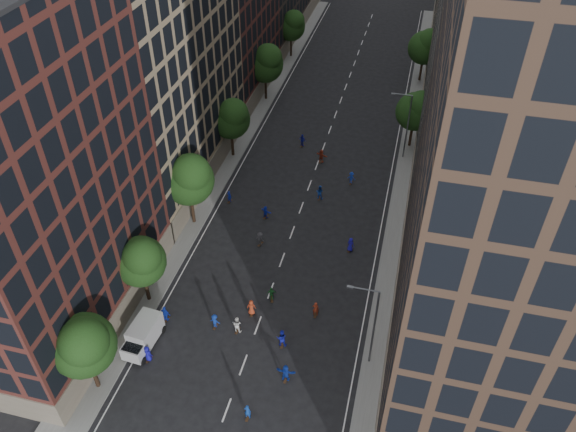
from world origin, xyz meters
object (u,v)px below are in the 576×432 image
at_px(cargo_van, 143,335).
at_px(streetlamp_far, 406,123).
at_px(skater_2, 282,338).
at_px(skater_0, 148,354).
at_px(streetlamp_near, 372,323).
at_px(skater_1, 248,412).

bearing_deg(cargo_van, streetlamp_far, 65.54).
distance_m(streetlamp_far, skater_2, 34.25).
distance_m(skater_0, skater_2, 11.77).
relative_size(streetlamp_near, skater_0, 5.50).
distance_m(streetlamp_near, skater_0, 19.60).
height_order(streetlamp_near, skater_0, streetlamp_near).
height_order(streetlamp_near, cargo_van, streetlamp_near).
bearing_deg(skater_0, streetlamp_far, -103.44).
xyz_separation_m(streetlamp_near, skater_0, (-18.57, -4.49, -4.34)).
xyz_separation_m(streetlamp_near, cargo_van, (-19.66, -3.02, -3.91)).
xyz_separation_m(skater_0, skater_1, (10.08, -3.19, -0.03)).
bearing_deg(streetlamp_near, skater_1, -137.86).
relative_size(streetlamp_far, skater_1, 5.68).
xyz_separation_m(streetlamp_far, cargo_van, (-19.66, -36.02, -3.91)).
distance_m(streetlamp_far, cargo_van, 41.22).
relative_size(streetlamp_far, skater_2, 4.74).
relative_size(skater_1, skater_2, 0.84).
bearing_deg(skater_1, streetlamp_far, -98.62).
distance_m(streetlamp_near, skater_2, 8.73).
xyz_separation_m(streetlamp_far, skater_1, (-8.49, -40.68, -4.37)).
relative_size(streetlamp_near, cargo_van, 1.95).
relative_size(cargo_van, skater_2, 2.43).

